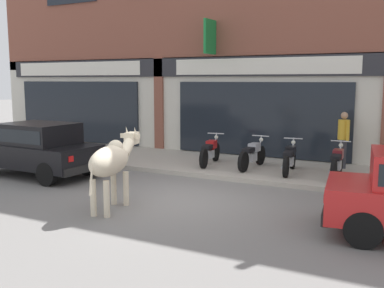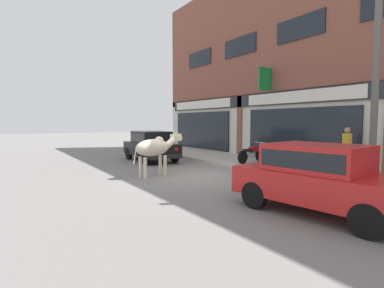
{
  "view_description": "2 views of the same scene",
  "coord_description": "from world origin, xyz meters",
  "px_view_note": "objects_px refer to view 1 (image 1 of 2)",
  "views": [
    {
      "loc": [
        4.82,
        -8.33,
        2.62
      ],
      "look_at": [
        -0.1,
        1.0,
        1.11
      ],
      "focal_mm": 42.0,
      "sensor_mm": 36.0,
      "label": 1
    },
    {
      "loc": [
        8.78,
        -5.86,
        1.94
      ],
      "look_at": [
        -1.77,
        1.0,
        0.99
      ],
      "focal_mm": 28.0,
      "sensor_mm": 36.0,
      "label": 2
    }
  ],
  "objects_px": {
    "cow": "(112,161)",
    "motorcycle_0": "(210,152)",
    "motorcycle_2": "(290,158)",
    "car_0": "(38,147)",
    "motorcycle_1": "(252,155)",
    "pedestrian": "(344,134)",
    "motorcycle_3": "(337,162)"
  },
  "relations": [
    {
      "from": "cow",
      "to": "motorcycle_1",
      "type": "bearing_deg",
      "value": 75.62
    },
    {
      "from": "cow",
      "to": "motorcycle_2",
      "type": "xyz_separation_m",
      "value": [
        2.34,
        4.7,
        -0.5
      ]
    },
    {
      "from": "cow",
      "to": "motorcycle_0",
      "type": "distance_m",
      "value": 4.79
    },
    {
      "from": "motorcycle_1",
      "to": "pedestrian",
      "type": "distance_m",
      "value": 2.64
    },
    {
      "from": "motorcycle_1",
      "to": "motorcycle_2",
      "type": "relative_size",
      "value": 1.0
    },
    {
      "from": "car_0",
      "to": "motorcycle_1",
      "type": "distance_m",
      "value": 5.95
    },
    {
      "from": "motorcycle_2",
      "to": "motorcycle_3",
      "type": "bearing_deg",
      "value": 1.75
    },
    {
      "from": "pedestrian",
      "to": "cow",
      "type": "bearing_deg",
      "value": -120.14
    },
    {
      "from": "motorcycle_0",
      "to": "motorcycle_3",
      "type": "bearing_deg",
      "value": -0.46
    },
    {
      "from": "motorcycle_0",
      "to": "motorcycle_1",
      "type": "bearing_deg",
      "value": 2.27
    },
    {
      "from": "motorcycle_0",
      "to": "motorcycle_2",
      "type": "xyz_separation_m",
      "value": [
        2.42,
        -0.07,
        0.0
      ]
    },
    {
      "from": "motorcycle_1",
      "to": "motorcycle_2",
      "type": "bearing_deg",
      "value": -6.11
    },
    {
      "from": "motorcycle_0",
      "to": "pedestrian",
      "type": "xyz_separation_m",
      "value": [
        3.58,
        1.27,
        0.6
      ]
    },
    {
      "from": "cow",
      "to": "pedestrian",
      "type": "height_order",
      "value": "pedestrian"
    },
    {
      "from": "car_0",
      "to": "motorcycle_2",
      "type": "height_order",
      "value": "car_0"
    },
    {
      "from": "motorcycle_2",
      "to": "pedestrian",
      "type": "distance_m",
      "value": 1.87
    },
    {
      "from": "car_0",
      "to": "motorcycle_1",
      "type": "bearing_deg",
      "value": 32.51
    },
    {
      "from": "car_0",
      "to": "motorcycle_0",
      "type": "height_order",
      "value": "car_0"
    },
    {
      "from": "motorcycle_0",
      "to": "motorcycle_1",
      "type": "relative_size",
      "value": 1.0
    },
    {
      "from": "motorcycle_2",
      "to": "cow",
      "type": "bearing_deg",
      "value": -116.52
    },
    {
      "from": "car_0",
      "to": "motorcycle_0",
      "type": "bearing_deg",
      "value": 40.29
    },
    {
      "from": "car_0",
      "to": "pedestrian",
      "type": "xyz_separation_m",
      "value": [
        7.28,
        4.41,
        0.29
      ]
    },
    {
      "from": "car_0",
      "to": "cow",
      "type": "bearing_deg",
      "value": -23.21
    },
    {
      "from": "car_0",
      "to": "pedestrian",
      "type": "height_order",
      "value": "pedestrian"
    },
    {
      "from": "motorcycle_2",
      "to": "car_0",
      "type": "bearing_deg",
      "value": -153.33
    },
    {
      "from": "cow",
      "to": "motorcycle_0",
      "type": "bearing_deg",
      "value": 90.87
    },
    {
      "from": "cow",
      "to": "motorcycle_3",
      "type": "xyz_separation_m",
      "value": [
        3.58,
        4.73,
        -0.5
      ]
    },
    {
      "from": "motorcycle_2",
      "to": "pedestrian",
      "type": "height_order",
      "value": "pedestrian"
    },
    {
      "from": "car_0",
      "to": "pedestrian",
      "type": "bearing_deg",
      "value": 31.21
    },
    {
      "from": "motorcycle_0",
      "to": "motorcycle_1",
      "type": "distance_m",
      "value": 1.31
    },
    {
      "from": "car_0",
      "to": "motorcycle_3",
      "type": "bearing_deg",
      "value": 22.93
    },
    {
      "from": "car_0",
      "to": "motorcycle_3",
      "type": "relative_size",
      "value": 2.02
    }
  ]
}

